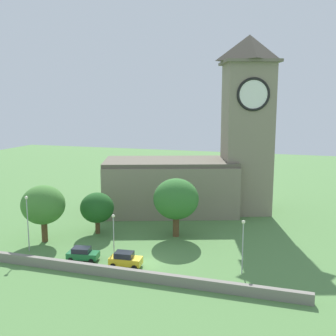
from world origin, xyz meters
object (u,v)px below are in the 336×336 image
Objects in this scene: streetlamp_west_end at (27,215)px; tree_churchyard at (97,208)px; car_yellow at (125,259)px; streetlamp_west_mid at (114,228)px; tree_by_tower at (43,205)px; streetlamp_central at (243,238)px; tree_riverside_west at (176,199)px; church at (204,159)px; car_green at (83,254)px.

streetlamp_west_end is 11.19m from tree_churchyard.
streetlamp_west_mid reaches higher than car_yellow.
streetlamp_west_mid is at bearing -12.68° from tree_by_tower.
streetlamp_central reaches higher than tree_churchyard.
streetlamp_central is 0.74× the size of tree_riverside_west.
church is 28.52m from streetlamp_central.
tree_riverside_west reaches higher than streetlamp_west_end.
tree_by_tower reaches higher than car_green.
car_green is 0.71× the size of streetlamp_west_mid.
church reaches higher than streetlamp_west_mid.
streetlamp_west_end is 29.20m from streetlamp_central.
streetlamp_west_end is (-8.77, 0.78, 4.26)m from car_green.
tree_riverside_west is at bearing 10.95° from tree_churchyard.
tree_by_tower is at bearing -135.27° from tree_churchyard.
tree_by_tower reaches higher than streetlamp_west_end.
car_green is at bearing -174.21° from streetlamp_central.
tree_riverside_west reaches higher than car_yellow.
streetlamp_west_mid is 12.90m from tree_by_tower.
tree_churchyard is (5.76, 5.70, -1.44)m from tree_by_tower.
tree_riverside_west reaches higher than car_green.
tree_churchyard is (-3.14, 10.40, 3.26)m from car_green.
tree_churchyard is at bearing -126.45° from church.
tree_riverside_west is at bearing 24.24° from tree_by_tower.
streetlamp_west_end is 21.42m from tree_riverside_west.
streetlamp_central is at bearing 9.28° from car_yellow.
streetlamp_west_end reaches higher than car_green.
tree_riverside_west is 12.46m from tree_churchyard.
streetlamp_west_end is 0.92× the size of tree_by_tower.
church reaches higher than car_green.
tree_churchyard is (-23.53, 8.33, -0.36)m from streetlamp_central.
car_yellow is 14.49m from tree_churchyard.
streetlamp_west_mid is at bearing -179.38° from streetlamp_central.
streetlamp_west_end is at bearing -120.37° from tree_churchyard.
streetlamp_central is at bearing 2.52° from streetlamp_west_end.
tree_churchyard reaches higher than streetlamp_west_mid.
car_green is (-9.86, -28.00, -9.08)m from church.
streetlamp_central is (14.25, 2.33, 3.53)m from car_yellow.
streetlamp_west_end is at bearing -124.40° from church.
streetlamp_west_mid is (3.61, 1.89, 3.22)m from car_green.
tree_riverside_west is 1.38× the size of tree_churchyard.
car_yellow is 14.86m from streetlamp_central.
tree_riverside_west is at bearing -93.30° from church.
tree_by_tower is 8.23m from tree_churchyard.
car_yellow is 0.70× the size of streetlamp_west_mid.
tree_riverside_west reaches higher than streetlamp_central.
car_green is at bearing 177.60° from car_yellow.
tree_churchyard is (5.64, 9.62, -1.00)m from streetlamp_west_end.
streetlamp_central is at bearing -5.13° from tree_by_tower.
streetlamp_central is 15.69m from tree_riverside_west.
streetlamp_central reaches higher than car_yellow.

